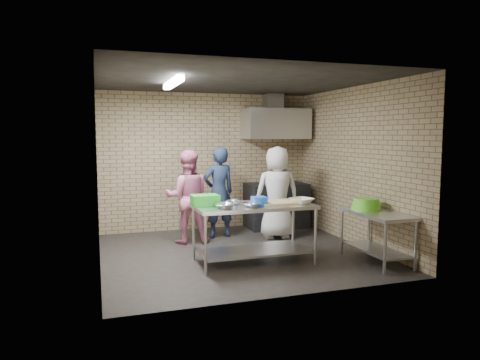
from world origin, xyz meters
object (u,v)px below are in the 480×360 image
object	(u,v)px
prep_table	(253,233)
stove	(276,205)
green_crate	(205,200)
woman_white	(277,192)
side_counter	(376,237)
green_basin	(366,204)
blue_tub	(259,201)
bottle_green	(292,128)
man_navy	(219,192)
woman_pink	(187,197)

from	to	relation	value
prep_table	stove	bearing A→B (deg)	59.75
green_crate	woman_white	distance (m)	2.06
side_counter	green_crate	size ratio (longest dim) A/B	3.12
prep_table	green_basin	xyz separation A→B (m)	(1.72, -0.29, 0.40)
blue_tub	bottle_green	distance (m)	3.25
side_counter	man_navy	world-z (taller)	man_navy
woman_pink	blue_tub	bearing A→B (deg)	123.02
blue_tub	woman_white	world-z (taller)	woman_white
man_navy	side_counter	bearing A→B (deg)	118.72
bottle_green	man_navy	bearing A→B (deg)	-158.06
green_crate	blue_tub	bearing A→B (deg)	-16.35
green_basin	woman_pink	distance (m)	3.00
side_counter	woman_white	xyz separation A→B (m)	(-0.80, 1.89, 0.46)
side_counter	green_crate	distance (m)	2.59
side_counter	green_basin	xyz separation A→B (m)	(-0.02, 0.25, 0.46)
green_crate	woman_pink	distance (m)	1.39
woman_pink	side_counter	bearing A→B (deg)	148.34
man_navy	green_crate	bearing A→B (deg)	58.50
side_counter	woman_pink	bearing A→B (deg)	139.95
green_basin	woman_white	bearing A→B (deg)	115.41
side_counter	green_basin	bearing A→B (deg)	94.57
stove	woman_pink	world-z (taller)	woman_pink
bottle_green	man_navy	world-z (taller)	bottle_green
prep_table	woman_white	xyz separation A→B (m)	(0.94, 1.35, 0.41)
blue_tub	woman_pink	xyz separation A→B (m)	(-0.73, 1.60, -0.12)
blue_tub	man_navy	xyz separation A→B (m)	(-0.10, 1.83, -0.10)
green_basin	bottle_green	size ratio (longest dim) A/B	3.07
bottle_green	woman_white	xyz separation A→B (m)	(-0.80, -1.10, -1.18)
stove	bottle_green	xyz separation A→B (m)	(0.45, 0.24, 1.57)
blue_tub	side_counter	bearing A→B (deg)	-14.50
stove	blue_tub	bearing A→B (deg)	-118.20
man_navy	woman_white	distance (m)	1.07
prep_table	woman_pink	size ratio (longest dim) A/B	1.07
blue_tub	woman_white	bearing A→B (deg)	58.46
man_navy	bottle_green	bearing A→B (deg)	-167.71
bottle_green	man_navy	distance (m)	2.27
green_crate	green_basin	bearing A→B (deg)	-9.55
man_navy	woman_pink	xyz separation A→B (m)	(-0.63, -0.23, -0.02)
blue_tub	stove	bearing A→B (deg)	61.80
woman_white	stove	bearing A→B (deg)	-104.02
green_basin	man_navy	distance (m)	2.69
side_counter	man_navy	xyz separation A→B (m)	(-1.80, 2.27, 0.46)
side_counter	blue_tub	distance (m)	1.83
side_counter	bottle_green	xyz separation A→B (m)	(0.00, 2.99, 1.64)
stove	green_basin	world-z (taller)	green_basin
side_counter	green_basin	world-z (taller)	green_basin
man_navy	blue_tub	bearing A→B (deg)	83.62
man_navy	stove	bearing A→B (deg)	-169.89
woman_pink	man_navy	bearing A→B (deg)	-151.57
prep_table	bottle_green	distance (m)	3.40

